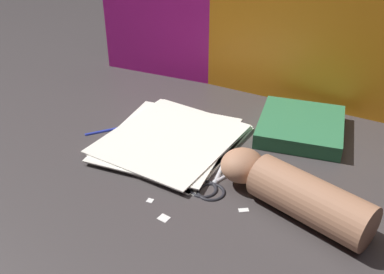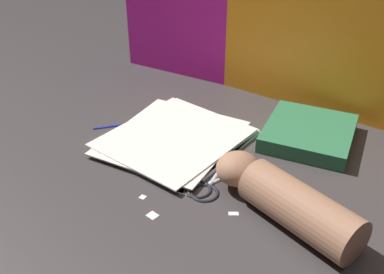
{
  "view_description": "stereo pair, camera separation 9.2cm",
  "coord_description": "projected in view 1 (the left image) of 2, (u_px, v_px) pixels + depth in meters",
  "views": [
    {
      "loc": [
        0.38,
        -0.73,
        0.54
      ],
      "look_at": [
        0.01,
        -0.03,
        0.06
      ],
      "focal_mm": 42.0,
      "sensor_mm": 36.0,
      "label": 1
    },
    {
      "loc": [
        0.46,
        -0.68,
        0.54
      ],
      "look_at": [
        0.01,
        -0.03,
        0.06
      ],
      "focal_mm": 42.0,
      "sensor_mm": 36.0,
      "label": 2
    }
  ],
  "objects": [
    {
      "name": "hand_forearm",
      "position": [
        293.0,
        191.0,
        0.8
      ],
      "size": [
        0.31,
        0.17,
        0.08
      ],
      "color": "#A87556",
      "rests_on": "ground_plane"
    },
    {
      "name": "paper_scrap_far",
      "position": [
        164.0,
        218.0,
        0.8
      ],
      "size": [
        0.02,
        0.02,
        0.0
      ],
      "color": "white",
      "rests_on": "ground_plane"
    },
    {
      "name": "paper_scrap_mid",
      "position": [
        244.0,
        210.0,
        0.82
      ],
      "size": [
        0.02,
        0.02,
        0.0
      ],
      "color": "white",
      "rests_on": "ground_plane"
    },
    {
      "name": "backdrop_panel_center",
      "position": [
        314.0,
        20.0,
        1.07
      ],
      "size": [
        0.67,
        0.03,
        0.44
      ],
      "color": "orange",
      "rests_on": "ground_plane"
    },
    {
      "name": "ground_plane",
      "position": [
        192.0,
        153.0,
        0.98
      ],
      "size": [
        6.0,
        6.0,
        0.0
      ],
      "primitive_type": "plane",
      "color": "#3D3838"
    },
    {
      "name": "paper_scrap_near",
      "position": [
        150.0,
        200.0,
        0.84
      ],
      "size": [
        0.01,
        0.01,
        0.0
      ],
      "color": "white",
      "rests_on": "ground_plane"
    },
    {
      "name": "pen",
      "position": [
        116.0,
        128.0,
        1.06
      ],
      "size": [
        0.1,
        0.12,
        0.01
      ],
      "color": "#2333B2",
      "rests_on": "ground_plane"
    },
    {
      "name": "paper_stack",
      "position": [
        172.0,
        139.0,
        1.01
      ],
      "size": [
        0.29,
        0.33,
        0.02
      ],
      "color": "white",
      "rests_on": "ground_plane"
    },
    {
      "name": "book_closed",
      "position": [
        301.0,
        126.0,
        1.04
      ],
      "size": [
        0.22,
        0.23,
        0.04
      ],
      "color": "#2D7247",
      "rests_on": "ground_plane"
    },
    {
      "name": "scissors",
      "position": [
        213.0,
        183.0,
        0.88
      ],
      "size": [
        0.09,
        0.17,
        0.01
      ],
      "color": "silver",
      "rests_on": "ground_plane"
    }
  ]
}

